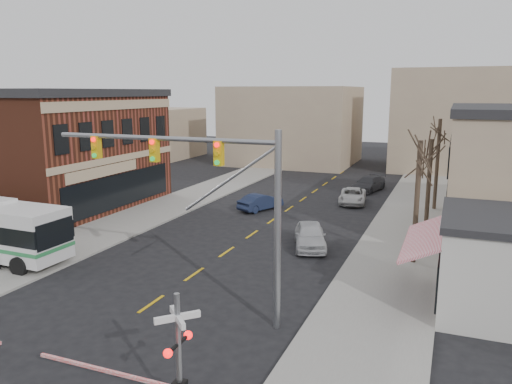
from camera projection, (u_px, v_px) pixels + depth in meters
ground at (124, 323)px, 20.65m from camera, size 160.00×160.00×0.00m
sidewalk_west at (175, 204)px, 42.30m from camera, size 5.00×60.00×0.12m
sidewalk_east at (408, 226)px, 35.38m from camera, size 5.00×60.00×0.12m
tree_east_a at (417, 202)px, 27.06m from camera, size 0.28×0.28×6.75m
tree_east_b at (428, 187)px, 32.45m from camera, size 0.28×0.28×6.30m
tree_east_c at (437, 164)px, 39.57m from camera, size 0.28×0.28×7.20m
traffic_signal_mast at (211, 183)px, 20.19m from camera, size 10.48×0.30×8.00m
rr_crossing_east at (166, 358)px, 14.16m from camera, size 5.60×1.36×4.00m
car_a at (310, 235)px, 30.47m from camera, size 3.18×4.89×1.55m
car_b at (261, 202)px, 40.19m from camera, size 2.91×4.26×1.33m
car_c at (353, 196)px, 42.59m from camera, size 2.73×4.86×1.28m
car_d at (368, 184)px, 47.82m from camera, size 3.13×5.16×1.40m
pedestrian_near at (31, 247)px, 27.54m from camera, size 0.51×0.68×1.68m
pedestrian_far at (40, 233)px, 30.44m from camera, size 0.97×0.93×1.57m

